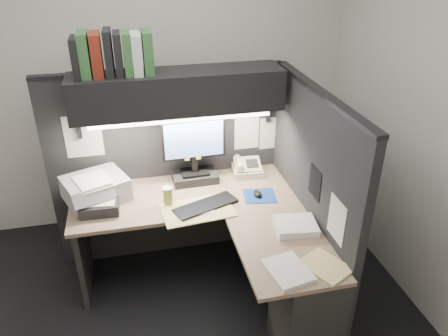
{
  "coord_description": "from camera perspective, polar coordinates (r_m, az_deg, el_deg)",
  "views": [
    {
      "loc": [
        -0.23,
        -2.33,
        2.5
      ],
      "look_at": [
        0.42,
        0.51,
        0.95
      ],
      "focal_mm": 35.0,
      "sensor_mm": 36.0,
      "label": 1
    }
  ],
  "objects": [
    {
      "name": "floor",
      "position": [
        3.42,
        -5.17,
        -19.09
      ],
      "size": [
        3.5,
        3.5,
        0.0
      ],
      "primitive_type": "plane",
      "color": "black",
      "rests_on": "ground"
    },
    {
      "name": "wall_back",
      "position": [
        4.0,
        -9.18,
        10.92
      ],
      "size": [
        3.5,
        0.04,
        2.7
      ],
      "primitive_type": "cube",
      "color": "silver",
      "rests_on": "floor"
    },
    {
      "name": "wall_right",
      "position": [
        3.27,
        25.72,
        4.49
      ],
      "size": [
        0.04,
        3.0,
        2.7
      ],
      "primitive_type": "cube",
      "color": "silver",
      "rests_on": "floor"
    },
    {
      "name": "partition_back",
      "position": [
        3.68,
        -7.34,
        0.23
      ],
      "size": [
        1.9,
        0.06,
        1.6
      ],
      "primitive_type": "cube",
      "color": "black",
      "rests_on": "floor"
    },
    {
      "name": "partition_right",
      "position": [
        3.26,
        11.03,
        -4.01
      ],
      "size": [
        0.06,
        1.5,
        1.6
      ],
      "primitive_type": "cube",
      "color": "black",
      "rests_on": "floor"
    },
    {
      "name": "desk",
      "position": [
        3.17,
        2.29,
        -12.47
      ],
      "size": [
        1.7,
        1.53,
        0.73
      ],
      "color": "#997C61",
      "rests_on": "floor"
    },
    {
      "name": "overhead_shelf",
      "position": [
        3.26,
        -6.04,
        9.91
      ],
      "size": [
        1.55,
        0.34,
        0.3
      ],
      "primitive_type": "cube",
      "color": "black",
      "rests_on": "partition_back"
    },
    {
      "name": "task_light_tube",
      "position": [
        3.18,
        -5.56,
        6.25
      ],
      "size": [
        1.32,
        0.04,
        0.04
      ],
      "primitive_type": "cylinder",
      "rotation": [
        0.0,
        1.57,
        0.0
      ],
      "color": "white",
      "rests_on": "overhead_shelf"
    },
    {
      "name": "monitor",
      "position": [
        3.48,
        -3.89,
        1.4
      ],
      "size": [
        0.5,
        0.23,
        0.54
      ],
      "rotation": [
        0.0,
        0.0,
        0.03
      ],
      "color": "black",
      "rests_on": "desk"
    },
    {
      "name": "keyboard",
      "position": [
        3.24,
        -2.41,
        -4.94
      ],
      "size": [
        0.51,
        0.32,
        0.02
      ],
      "primitive_type": "cube",
      "rotation": [
        0.0,
        0.0,
        0.36
      ],
      "color": "black",
      "rests_on": "desk"
    },
    {
      "name": "mousepad",
      "position": [
        3.38,
        4.67,
        -3.65
      ],
      "size": [
        0.27,
        0.25,
        0.0
      ],
      "primitive_type": "cube",
      "rotation": [
        0.0,
        0.0,
        -0.14
      ],
      "color": "navy",
      "rests_on": "desk"
    },
    {
      "name": "mouse",
      "position": [
        3.37,
        4.4,
        -3.36
      ],
      "size": [
        0.07,
        0.1,
        0.03
      ],
      "primitive_type": "ellipsoid",
      "rotation": [
        0.0,
        0.0,
        0.1
      ],
      "color": "black",
      "rests_on": "mousepad"
    },
    {
      "name": "telephone",
      "position": [
        3.68,
        3.04,
        0.01
      ],
      "size": [
        0.26,
        0.27,
        0.1
      ],
      "primitive_type": "cube",
      "rotation": [
        0.0,
        0.0,
        -0.09
      ],
      "color": "beige",
      "rests_on": "desk"
    },
    {
      "name": "coffee_cup",
      "position": [
        3.27,
        -7.35,
        -3.73
      ],
      "size": [
        0.08,
        0.08,
        0.13
      ],
      "primitive_type": "cylinder",
      "rotation": [
        0.0,
        0.0,
        0.21
      ],
      "color": "#ACAF46",
      "rests_on": "desk"
    },
    {
      "name": "printer",
      "position": [
        3.44,
        -16.42,
        -2.57
      ],
      "size": [
        0.55,
        0.51,
        0.18
      ],
      "primitive_type": "cube",
      "rotation": [
        0.0,
        0.0,
        0.39
      ],
      "color": "#9C9EA1",
      "rests_on": "desk"
    },
    {
      "name": "notebook_stack",
      "position": [
        3.31,
        -15.89,
        -4.77
      ],
      "size": [
        0.28,
        0.24,
        0.08
      ],
      "primitive_type": "cube",
      "rotation": [
        0.0,
        0.0,
        -0.04
      ],
      "color": "black",
      "rests_on": "desk"
    },
    {
      "name": "open_folder",
      "position": [
        3.21,
        -3.49,
        -5.49
      ],
      "size": [
        0.54,
        0.38,
        0.01
      ],
      "primitive_type": "cube",
      "rotation": [
        0.0,
        0.0,
        0.09
      ],
      "color": "#DDC57C",
      "rests_on": "desk"
    },
    {
      "name": "paper_stack_a",
      "position": [
        3.04,
        9.39,
        -7.46
      ],
      "size": [
        0.3,
        0.27,
        0.05
      ],
      "primitive_type": "cube",
      "rotation": [
        0.0,
        0.0,
        -0.14
      ],
      "color": "white",
      "rests_on": "desk"
    },
    {
      "name": "paper_stack_b",
      "position": [
        2.69,
        8.35,
        -13.14
      ],
      "size": [
        0.27,
        0.32,
        0.03
      ],
      "primitive_type": "cube",
      "rotation": [
        0.0,
        0.0,
        0.18
      ],
      "color": "white",
      "rests_on": "desk"
    },
    {
      "name": "manila_stack",
      "position": [
        2.77,
        13.11,
        -12.4
      ],
      "size": [
        0.32,
        0.35,
        0.02
      ],
      "primitive_type": "cube",
      "rotation": [
        0.0,
        0.0,
        0.47
      ],
      "color": "#DDC57C",
      "rests_on": "desk"
    },
    {
      "name": "binder_row",
      "position": [
        3.16,
        -14.33,
        14.23
      ],
      "size": [
        0.54,
        0.24,
        0.31
      ],
      "color": "black",
      "rests_on": "overhead_shelf"
    },
    {
      "name": "pinned_papers",
      "position": [
        3.3,
        -0.11,
        1.94
      ],
      "size": [
        1.76,
        1.31,
        0.51
      ],
      "color": "white",
      "rests_on": "partition_back"
    }
  ]
}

